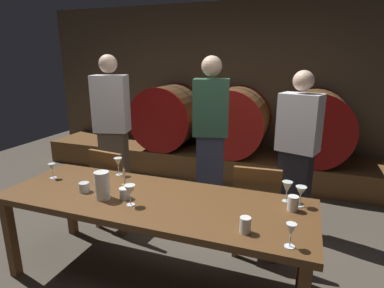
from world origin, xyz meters
The scene contains 24 objects.
ground_plane centered at (0.00, 0.00, 0.00)m, with size 9.11×9.11×0.00m, color #4C443A.
back_wall centered at (0.00, 3.00, 1.30)m, with size 7.01×0.24×2.60m, color brown.
barrel_shelf centered at (0.00, 2.45, 0.18)m, with size 6.31×0.90×0.36m, color brown.
wine_barrel_left centered at (-1.09, 2.45, 0.85)m, with size 0.99×0.87×0.99m.
wine_barrel_center centered at (-0.02, 2.45, 0.85)m, with size 0.99×0.87×0.99m.
wine_barrel_right centered at (1.10, 2.45, 0.85)m, with size 0.99×0.87×0.99m.
dining_table centered at (-0.08, -0.12, 0.66)m, with size 2.42×0.83×0.73m.
chair_left centered at (-0.84, 0.49, 0.49)m, with size 0.45×0.45×0.88m.
chair_right centered at (0.63, 0.52, 0.49)m, with size 0.43×0.43×0.88m.
guest_left centered at (-1.12, 0.92, 0.93)m, with size 0.43×0.33×1.81m.
guest_center centered at (0.01, 1.13, 0.93)m, with size 0.43×0.32×1.80m.
guest_right centered at (0.92, 1.04, 0.85)m, with size 0.44×0.34×1.66m.
candle_center centered at (-0.39, -0.01, 0.78)m, with size 0.05×0.05×0.18m.
pitcher centered at (-0.43, -0.26, 0.84)m, with size 0.11×0.11×0.21m.
wine_glass_far_left centered at (-1.11, -0.06, 0.83)m, with size 0.06×0.06×0.14m.
wine_glass_left centered at (-0.60, 0.21, 0.85)m, with size 0.08×0.08×0.16m.
wine_glass_center_left centered at (-0.18, -0.28, 0.85)m, with size 0.08×0.08×0.16m.
wine_glass_center_right centered at (0.89, 0.17, 0.84)m, with size 0.08×0.08×0.16m.
wine_glass_right centered at (0.95, -0.43, 0.84)m, with size 0.06×0.06×0.15m.
wine_glass_far_right centered at (0.99, 0.13, 0.84)m, with size 0.08×0.08×0.15m.
cup_far_left centered at (-0.65, -0.20, 0.77)m, with size 0.08×0.08×0.08m, color silver.
cup_center_left centered at (-0.28, -0.20, 0.77)m, with size 0.08×0.08×0.08m, color white.
cup_center_right centered at (0.68, -0.37, 0.78)m, with size 0.07×0.07×0.10m, color white.
cup_far_right centered at (0.94, 0.04, 0.79)m, with size 0.08×0.08×0.11m, color white.
Camera 1 is at (0.97, -2.11, 1.78)m, focal length 29.51 mm.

